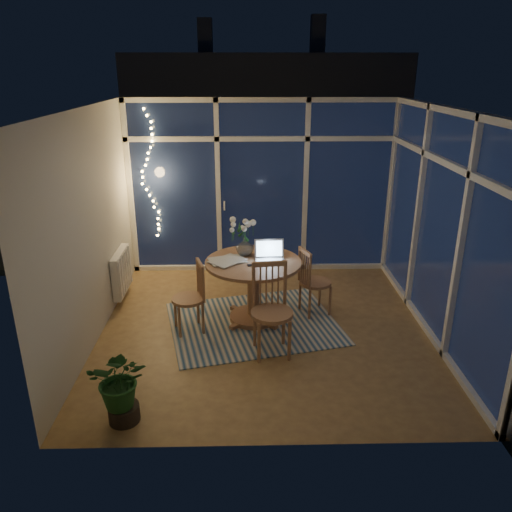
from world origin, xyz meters
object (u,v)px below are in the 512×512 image
chair_left (188,297)px  flower_vase (245,247)px  chair_front (272,311)px  potted_plant (121,385)px  dining_table (253,291)px  laptop (270,251)px  chair_right (316,281)px

chair_left → flower_vase: size_ratio=4.24×
chair_front → potted_plant: size_ratio=1.38×
chair_left → potted_plant: chair_left is taller
dining_table → chair_left: size_ratio=1.32×
dining_table → laptop: (0.20, -0.02, 0.53)m
chair_left → chair_right: chair_right is taller
dining_table → potted_plant: dining_table is taller
chair_front → dining_table: bearing=96.7°
dining_table → chair_front: (0.19, -0.79, 0.12)m
chair_right → flower_vase: bearing=68.6°
potted_plant → chair_left: bearing=75.5°
chair_front → flower_vase: (-0.29, 1.01, 0.38)m
chair_right → laptop: size_ratio=2.54×
chair_left → laptop: (0.98, 0.24, 0.48)m
flower_vase → chair_left: bearing=-145.2°
potted_plant → flower_vase: bearing=62.4°
chair_front → potted_plant: bearing=-148.3°
chair_left → chair_front: chair_front is taller
flower_vase → potted_plant: 2.43m
flower_vase → potted_plant: flower_vase is taller
dining_table → flower_vase: bearing=115.2°
chair_left → potted_plant: (-0.42, -1.64, -0.06)m
dining_table → chair_right: (0.80, 0.17, 0.05)m
chair_front → flower_vase: chair_front is taller
dining_table → chair_right: bearing=12.4°
chair_right → laptop: laptop is taller
chair_right → laptop: (-0.59, -0.19, 0.48)m
chair_right → chair_front: bearing=128.9°
chair_front → potted_plant: 1.78m
chair_left → potted_plant: bearing=-31.7°
laptop → flower_vase: size_ratio=1.70×
chair_right → potted_plant: chair_right is taller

